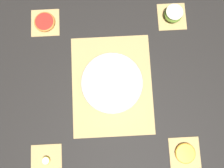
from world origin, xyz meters
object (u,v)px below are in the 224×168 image
object	(u,v)px
apple_half	(173,14)
orange_slice_whole	(185,153)
banana_coin_single	(46,161)
grapefruit_slice	(45,22)
fruit_salad_bowl	(112,84)

from	to	relation	value
apple_half	orange_slice_whole	distance (m)	0.60
banana_coin_single	grapefruit_slice	world-z (taller)	grapefruit_slice
orange_slice_whole	apple_half	bearing A→B (deg)	-180.00
orange_slice_whole	grapefruit_slice	size ratio (longest dim) A/B	0.90
apple_half	banana_coin_single	distance (m)	0.83
fruit_salad_bowl	apple_half	size ratio (longest dim) A/B	3.11
fruit_salad_bowl	banana_coin_single	bearing A→B (deg)	-43.74
fruit_salad_bowl	banana_coin_single	distance (m)	0.42
fruit_salad_bowl	grapefruit_slice	bearing A→B (deg)	-136.24
fruit_salad_bowl	apple_half	distance (m)	0.41
apple_half	fruit_salad_bowl	bearing A→B (deg)	-43.81
apple_half	banana_coin_single	size ratio (longest dim) A/B	2.30
fruit_salad_bowl	grapefruit_slice	xyz separation A→B (m)	(-0.30, -0.29, -0.04)
grapefruit_slice	banana_coin_single	bearing A→B (deg)	-0.00
apple_half	orange_slice_whole	xyz separation A→B (m)	(0.60, 0.00, -0.02)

